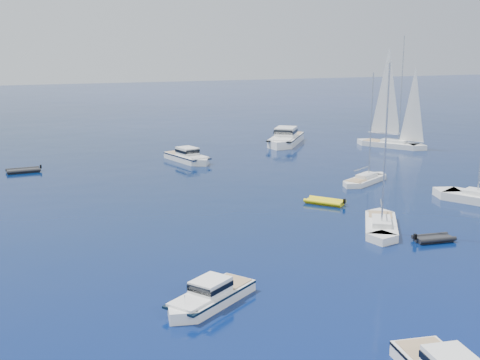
# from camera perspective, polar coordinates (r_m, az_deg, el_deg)

# --- Properties ---
(ground) EXTENTS (400.00, 400.00, 0.00)m
(ground) POSITION_cam_1_polar(r_m,az_deg,el_deg) (44.50, 12.98, -8.68)
(ground) COLOR navy
(ground) RESTS_ON ground
(motor_cruiser_left) EXTENTS (7.61, 6.45, 2.02)m
(motor_cruiser_left) POSITION_cam_1_polar(r_m,az_deg,el_deg) (39.56, -2.80, -11.13)
(motor_cruiser_left) COLOR white
(motor_cruiser_left) RESTS_ON ground
(motor_cruiser_distant) EXTENTS (10.42, 12.52, 3.31)m
(motor_cruiser_distant) POSITION_cam_1_polar(r_m,az_deg,el_deg) (97.84, 4.10, 3.25)
(motor_cruiser_distant) COLOR white
(motor_cruiser_distant) RESTS_ON ground
(motor_cruiser_horizon) EXTENTS (5.25, 9.54, 2.39)m
(motor_cruiser_horizon) POSITION_cam_1_polar(r_m,az_deg,el_deg) (83.98, -4.68, 1.67)
(motor_cruiser_horizon) COLOR silver
(motor_cruiser_horizon) RESTS_ON ground
(sailboat_fore) EXTENTS (7.25, 9.90, 14.63)m
(sailboat_fore) POSITION_cam_1_polar(r_m,az_deg,el_deg) (55.44, 12.57, -4.37)
(sailboat_fore) COLOR white
(sailboat_fore) RESTS_ON ground
(sailboat_centre) EXTENTS (8.55, 6.46, 12.73)m
(sailboat_centre) POSITION_cam_1_polar(r_m,az_deg,el_deg) (72.86, 11.19, -0.23)
(sailboat_centre) COLOR silver
(sailboat_centre) RESTS_ON ground
(sailboat_sails_r) EXTENTS (9.08, 11.13, 16.92)m
(sailboat_sails_r) POSITION_cam_1_polar(r_m,az_deg,el_deg) (97.65, 13.44, 2.92)
(sailboat_sails_r) COLOR white
(sailboat_sails_r) RESTS_ON ground
(tender_yellow) EXTENTS (4.28, 4.46, 0.95)m
(tender_yellow) POSITION_cam_1_polar(r_m,az_deg,el_deg) (62.92, 7.65, -2.14)
(tender_yellow) COLOR yellow
(tender_yellow) RESTS_ON ground
(tender_grey_near) EXTENTS (3.50, 2.14, 0.95)m
(tender_grey_near) POSITION_cam_1_polar(r_m,az_deg,el_deg) (53.41, 17.05, -5.29)
(tender_grey_near) COLOR black
(tender_grey_near) RESTS_ON ground
(tender_grey_far) EXTENTS (4.34, 2.60, 0.95)m
(tender_grey_far) POSITION_cam_1_polar(r_m,az_deg,el_deg) (81.41, -18.95, 0.67)
(tender_grey_far) COLOR black
(tender_grey_far) RESTS_ON ground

